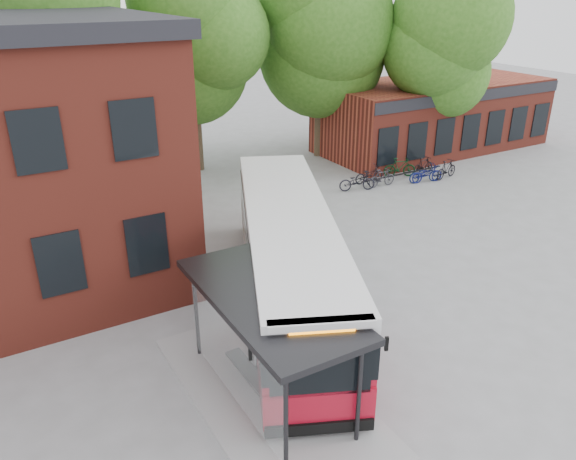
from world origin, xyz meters
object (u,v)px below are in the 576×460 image
bus_shelter (269,347)px  bicycle_3 (400,167)px  bicycle_6 (427,174)px  bicycle_0 (357,181)px  bicycle_1 (382,178)px  bicycle_5 (423,165)px  bicycle_4 (424,174)px  city_bus (289,258)px  bicycle_2 (369,174)px  bicycle_7 (447,169)px

bus_shelter → bicycle_3: 18.16m
bicycle_6 → bicycle_0: bearing=89.7°
bicycle_0 → bicycle_1: size_ratio=1.17×
bus_shelter → bicycle_6: size_ratio=4.08×
bicycle_3 → bicycle_5: (1.46, -0.20, -0.07)m
bicycle_0 → bicycle_4: bearing=-81.8°
bus_shelter → bicycle_6: bearing=34.7°
bus_shelter → bicycle_4: 17.77m
city_bus → bicycle_6: bearing=52.5°
bicycle_5 → bicycle_3: bearing=75.4°
bicycle_0 → bicycle_2: (1.24, 0.65, -0.03)m
bicycle_2 → bicycle_6: (2.60, -1.42, 0.01)m
bicycle_7 → city_bus: bearing=104.4°
city_bus → bicycle_4: 13.60m
bicycle_6 → bicycle_4: bearing=83.2°
city_bus → bicycle_2: (9.40, 7.96, -1.10)m
bicycle_1 → bicycle_5: size_ratio=1.03×
city_bus → bicycle_5: size_ratio=8.17×
bicycle_0 → bicycle_6: (3.84, -0.77, -0.02)m
city_bus → bicycle_4: city_bus is taller
bicycle_2 → bicycle_1: bearing=-167.4°
bicycle_4 → bicycle_6: bearing=-96.4°
bicycle_1 → bicycle_2: bicycle_1 is taller
bicycle_2 → bicycle_6: bicycle_6 is taller
bicycle_0 → bicycle_4: (3.70, -0.73, -0.02)m
bicycle_0 → bicycle_2: 1.40m
bicycle_5 → bicycle_4: bearing=132.7°
bicycle_6 → bicycle_7: (1.28, -0.07, 0.04)m
bicycle_3 → bicycle_2: bearing=111.4°
bicycle_2 → bicycle_4: 2.82m
bicycle_2 → bicycle_7: size_ratio=1.03×
bicycle_2 → bicycle_4: bicycle_4 is taller
city_bus → bicycle_6: 13.70m
bicycle_1 → bicycle_3: size_ratio=0.90×
bicycle_2 → bicycle_0: bearing=118.4°
bicycle_4 → bicycle_7: 1.42m
city_bus → bicycle_6: size_ratio=7.07×
city_bus → bicycle_6: city_bus is taller
city_bus → bicycle_1: bearing=60.8°
city_bus → bicycle_1: size_ratio=7.90×
city_bus → bicycle_0: size_ratio=6.74×
bicycle_1 → bicycle_7: size_ratio=0.93×
bicycle_5 → bicycle_6: bicycle_6 is taller
bicycle_2 → bicycle_5: (3.41, -0.26, 0.00)m
bicycle_5 → bicycle_2: bearing=79.0°
bus_shelter → city_bus: size_ratio=0.58×
bicycle_1 → bicycle_7: (3.71, -0.69, 0.03)m
bicycle_1 → bicycle_3: bicycle_3 is taller
bicycle_4 → bus_shelter: bearing=136.6°
bicycle_3 → city_bus: bearing=147.9°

